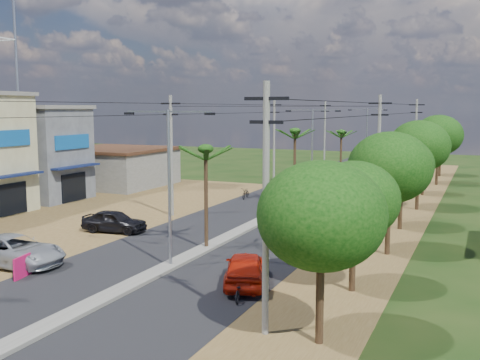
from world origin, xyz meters
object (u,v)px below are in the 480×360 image
(car_silver_mid, at_px, (344,209))
(car_parked_silver, at_px, (14,251))
(car_parked_dark, at_px, (114,222))
(roadside_sign, at_px, (22,267))
(car_red_near, at_px, (246,269))
(moto_rider_east, at_px, (239,290))
(car_white_far, at_px, (291,189))

(car_silver_mid, distance_m, car_parked_silver, 23.25)
(car_parked_dark, relative_size, roadside_sign, 3.23)
(car_silver_mid, bearing_deg, car_red_near, 69.12)
(car_parked_dark, distance_m, moto_rider_east, 15.35)
(car_red_near, relative_size, car_parked_dark, 1.07)
(roadside_sign, bearing_deg, car_silver_mid, 52.48)
(car_silver_mid, relative_size, car_white_far, 0.70)
(car_parked_dark, bearing_deg, car_silver_mid, -55.10)
(car_white_far, xyz_separation_m, roadside_sign, (-4.00, -27.94, -0.26))
(car_silver_mid, height_order, moto_rider_east, car_silver_mid)
(car_silver_mid, height_order, car_parked_silver, car_parked_silver)
(car_white_far, relative_size, moto_rider_east, 3.34)
(car_white_far, relative_size, car_parked_dark, 1.30)
(car_white_far, bearing_deg, car_parked_silver, -111.12)
(moto_rider_east, height_order, roadside_sign, roadside_sign)
(car_parked_dark, bearing_deg, roadside_sign, -175.29)
(car_red_near, distance_m, car_parked_silver, 12.30)
(car_red_near, distance_m, car_parked_dark, 13.86)
(car_parked_dark, distance_m, roadside_sign, 10.15)
(roadside_sign, bearing_deg, car_red_near, 6.96)
(moto_rider_east, bearing_deg, car_white_far, -89.73)
(roadside_sign, bearing_deg, car_white_far, 70.87)
(car_parked_silver, height_order, roadside_sign, car_parked_silver)
(car_parked_dark, bearing_deg, car_parked_silver, 173.34)
(car_red_near, height_order, moto_rider_east, car_red_near)
(car_white_far, distance_m, car_parked_dark, 18.97)
(moto_rider_east, distance_m, roadside_sign, 10.78)
(roadside_sign, bearing_deg, car_parked_dark, 90.38)
(car_silver_mid, distance_m, car_parked_dark, 16.71)
(car_parked_silver, relative_size, car_parked_dark, 1.31)
(car_parked_dark, height_order, moto_rider_east, car_parked_dark)
(car_silver_mid, height_order, car_white_far, car_white_far)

